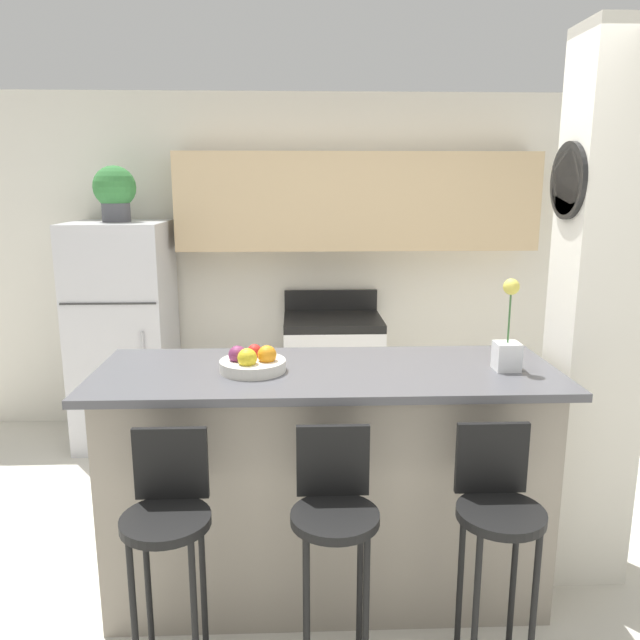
# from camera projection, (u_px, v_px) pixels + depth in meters

# --- Properties ---
(ground_plane) EXTENTS (14.00, 14.00, 0.00)m
(ground_plane) POSITION_uv_depth(u_px,v_px,m) (326.00, 585.00, 2.99)
(ground_plane) COLOR beige
(wall_back) EXTENTS (5.60, 0.38, 2.55)m
(wall_back) POSITION_uv_depth(u_px,v_px,m) (330.00, 238.00, 4.77)
(wall_back) COLOR silver
(wall_back) RESTS_ON ground_plane
(pillar_right) EXTENTS (0.38, 0.34, 2.55)m
(pillar_right) POSITION_uv_depth(u_px,v_px,m) (597.00, 317.00, 2.87)
(pillar_right) COLOR silver
(pillar_right) RESTS_ON ground_plane
(counter_bar) EXTENTS (2.04, 0.75, 1.08)m
(counter_bar) POSITION_uv_depth(u_px,v_px,m) (327.00, 481.00, 2.87)
(counter_bar) COLOR gray
(counter_bar) RESTS_ON ground_plane
(refrigerator) EXTENTS (0.67, 0.71, 1.62)m
(refrigerator) POSITION_uv_depth(u_px,v_px,m) (125.00, 334.00, 4.54)
(refrigerator) COLOR silver
(refrigerator) RESTS_ON ground_plane
(stove_range) EXTENTS (0.72, 0.60, 1.07)m
(stove_range) POSITION_uv_depth(u_px,v_px,m) (333.00, 375.00, 4.73)
(stove_range) COLOR white
(stove_range) RESTS_ON ground_plane
(bar_stool_left) EXTENTS (0.32, 0.32, 1.01)m
(bar_stool_left) POSITION_uv_depth(u_px,v_px,m) (168.00, 526.00, 2.26)
(bar_stool_left) COLOR black
(bar_stool_left) RESTS_ON ground_plane
(bar_stool_mid) EXTENTS (0.32, 0.32, 1.01)m
(bar_stool_mid) POSITION_uv_depth(u_px,v_px,m) (334.00, 523.00, 2.28)
(bar_stool_mid) COLOR black
(bar_stool_mid) RESTS_ON ground_plane
(bar_stool_right) EXTENTS (0.32, 0.32, 1.01)m
(bar_stool_right) POSITION_uv_depth(u_px,v_px,m) (497.00, 519.00, 2.31)
(bar_stool_right) COLOR black
(bar_stool_right) RESTS_ON ground_plane
(potted_plant_on_fridge) EXTENTS (0.29, 0.29, 0.39)m
(potted_plant_on_fridge) POSITION_uv_depth(u_px,v_px,m) (115.00, 191.00, 4.32)
(potted_plant_on_fridge) COLOR #4C4C51
(potted_plant_on_fridge) RESTS_ON refrigerator
(orchid_vase) EXTENTS (0.11, 0.11, 0.41)m
(orchid_vase) POSITION_uv_depth(u_px,v_px,m) (508.00, 342.00, 2.72)
(orchid_vase) COLOR white
(orchid_vase) RESTS_ON counter_bar
(fruit_bowl) EXTENTS (0.29, 0.29, 0.12)m
(fruit_bowl) POSITION_uv_depth(u_px,v_px,m) (252.00, 362.00, 2.71)
(fruit_bowl) COLOR silver
(fruit_bowl) RESTS_ON counter_bar
(trash_bin) EXTENTS (0.28, 0.28, 0.38)m
(trash_bin) POSITION_uv_depth(u_px,v_px,m) (200.00, 426.00, 4.46)
(trash_bin) COLOR black
(trash_bin) RESTS_ON ground_plane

